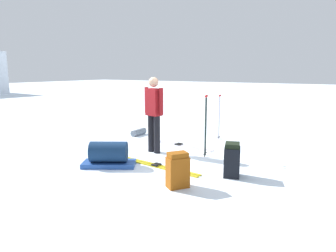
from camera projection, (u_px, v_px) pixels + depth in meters
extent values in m
plane|color=white|center=(168.00, 158.00, 6.53)|extent=(80.00, 80.00, 0.00)
cylinder|color=black|center=(157.00, 135.00, 6.88)|extent=(0.14, 0.14, 0.85)
cylinder|color=black|center=(151.00, 133.00, 7.02)|extent=(0.14, 0.14, 0.85)
cube|color=maroon|center=(154.00, 102.00, 6.82)|extent=(0.29, 0.38, 0.60)
cylinder|color=maroon|center=(161.00, 101.00, 6.65)|extent=(0.09, 0.09, 0.58)
cylinder|color=maroon|center=(147.00, 100.00, 6.98)|extent=(0.09, 0.09, 0.58)
sphere|color=tan|center=(154.00, 82.00, 6.74)|extent=(0.22, 0.22, 0.22)
cube|color=#B2A216|center=(155.00, 166.00, 5.95)|extent=(0.27, 1.97, 0.02)
cube|color=black|center=(155.00, 165.00, 5.95)|extent=(0.08, 0.15, 0.03)
cube|color=#B2A216|center=(158.00, 165.00, 6.03)|extent=(0.27, 1.97, 0.02)
cube|color=black|center=(158.00, 164.00, 6.03)|extent=(0.08, 0.15, 0.03)
cube|color=silver|center=(178.00, 145.00, 7.62)|extent=(0.29, 1.93, 0.02)
cube|color=black|center=(178.00, 144.00, 7.61)|extent=(0.08, 0.15, 0.03)
cube|color=silver|center=(180.00, 145.00, 7.69)|extent=(0.29, 1.93, 0.02)
cube|color=black|center=(180.00, 144.00, 7.69)|extent=(0.08, 0.15, 0.03)
cube|color=black|center=(232.00, 162.00, 5.39)|extent=(0.39, 0.36, 0.52)
cube|color=black|center=(233.00, 145.00, 5.33)|extent=(0.35, 0.32, 0.08)
cube|color=#8F460E|center=(178.00, 172.00, 4.88)|extent=(0.40, 0.37, 0.50)
cube|color=#88440D|center=(178.00, 155.00, 4.83)|extent=(0.36, 0.34, 0.08)
cylinder|color=black|center=(205.00, 128.00, 6.53)|extent=(0.02, 0.02, 1.28)
sphere|color=#A51919|center=(206.00, 96.00, 6.41)|extent=(0.05, 0.05, 0.05)
cylinder|color=black|center=(205.00, 154.00, 6.63)|extent=(0.07, 0.07, 0.01)
cylinder|color=black|center=(206.00, 127.00, 6.65)|extent=(0.02, 0.02, 1.28)
sphere|color=#A51919|center=(207.00, 96.00, 6.53)|extent=(0.05, 0.05, 0.05)
cylinder|color=black|center=(205.00, 153.00, 6.75)|extent=(0.07, 0.07, 0.01)
cylinder|color=#B1B2C8|center=(219.00, 118.00, 8.21)|extent=(0.02, 0.02, 1.15)
sphere|color=#A51919|center=(220.00, 96.00, 8.10)|extent=(0.05, 0.05, 0.05)
cylinder|color=black|center=(218.00, 137.00, 8.31)|extent=(0.07, 0.07, 0.01)
cylinder|color=#B1B2C8|center=(219.00, 118.00, 8.32)|extent=(0.02, 0.02, 1.15)
sphere|color=#A51919|center=(220.00, 95.00, 8.21)|extent=(0.05, 0.05, 0.05)
cylinder|color=black|center=(219.00, 136.00, 8.41)|extent=(0.07, 0.07, 0.01)
cube|color=#214894|center=(109.00, 164.00, 5.99)|extent=(0.91, 1.10, 0.09)
cylinder|color=#11294C|center=(109.00, 152.00, 5.95)|extent=(0.71, 0.81, 0.40)
cylinder|color=slate|center=(139.00, 132.00, 8.84)|extent=(0.56, 0.20, 0.18)
cylinder|color=black|center=(104.00, 148.00, 6.85)|extent=(0.07, 0.07, 0.26)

